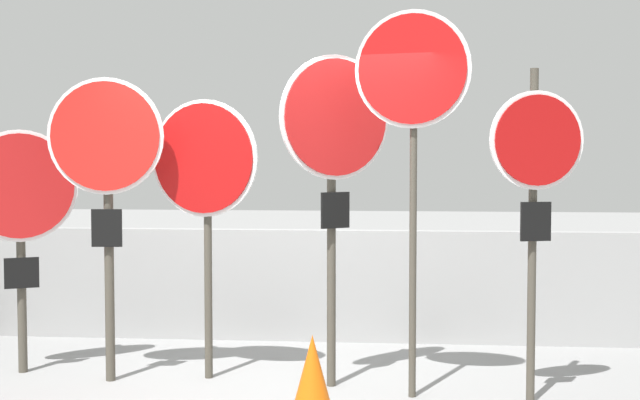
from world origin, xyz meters
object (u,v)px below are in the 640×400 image
object	(u,v)px
stop_sign_1	(106,164)
stop_sign_5	(536,171)
traffic_cone_0	(312,390)
stop_sign_0	(20,204)
stop_sign_4	(412,97)
stop_sign_2	(204,174)
stop_sign_3	(335,145)

from	to	relation	value
stop_sign_1	stop_sign_5	distance (m)	3.22
stop_sign_1	traffic_cone_0	world-z (taller)	stop_sign_1
traffic_cone_0	stop_sign_0	bearing A→B (deg)	149.00
stop_sign_1	stop_sign_4	size ratio (longest dim) A/B	0.84
stop_sign_1	traffic_cone_0	distance (m)	2.56
stop_sign_2	stop_sign_4	world-z (taller)	stop_sign_4
stop_sign_3	stop_sign_5	distance (m)	1.49
stop_sign_0	stop_sign_5	xyz separation A→B (m)	(3.99, -0.52, 0.28)
stop_sign_0	stop_sign_1	world-z (taller)	stop_sign_1
stop_sign_2	traffic_cone_0	xyz separation A→B (m)	(0.99, -1.46, -1.29)
stop_sign_2	stop_sign_3	xyz separation A→B (m)	(1.03, -0.15, 0.23)
stop_sign_3	stop_sign_5	bearing A→B (deg)	-47.18
stop_sign_0	stop_sign_5	size ratio (longest dim) A/B	0.83
stop_sign_1	stop_sign_2	bearing A→B (deg)	7.63
stop_sign_4	stop_sign_5	distance (m)	1.01
stop_sign_1	stop_sign_2	xyz separation A→B (m)	(0.73, 0.15, -0.08)
stop_sign_4	stop_sign_5	size ratio (longest dim) A/B	1.18
stop_sign_0	stop_sign_3	distance (m)	2.59
stop_sign_2	stop_sign_5	world-z (taller)	stop_sign_5
stop_sign_1	stop_sign_2	size ratio (longest dim) A/B	1.07
stop_sign_1	stop_sign_3	bearing A→B (deg)	-3.95
stop_sign_0	stop_sign_2	bearing A→B (deg)	-27.78
stop_sign_1	stop_sign_4	world-z (taller)	stop_sign_4
stop_sign_2	stop_sign_3	world-z (taller)	stop_sign_3
stop_sign_1	stop_sign_3	xyz separation A→B (m)	(1.77, 0.01, 0.15)
stop_sign_3	traffic_cone_0	world-z (taller)	stop_sign_3
stop_sign_4	traffic_cone_0	bearing A→B (deg)	-108.30
stop_sign_5	traffic_cone_0	size ratio (longest dim) A/B	3.52
stop_sign_0	stop_sign_5	distance (m)	4.03
stop_sign_5	traffic_cone_0	bearing A→B (deg)	-162.00
stop_sign_2	stop_sign_3	size ratio (longest dim) A/B	0.87
traffic_cone_0	stop_sign_1	bearing A→B (deg)	142.89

